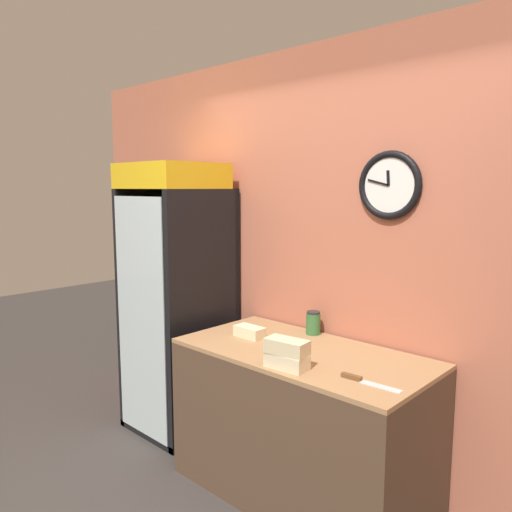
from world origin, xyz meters
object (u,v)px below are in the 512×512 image
at_px(sandwich_stack_bottom, 287,361).
at_px(sandwich_flat_left, 250,332).
at_px(chefs_knife, 362,380).
at_px(condiment_jar, 313,323).
at_px(beverage_cooler, 182,287).
at_px(sandwich_stack_middle, 287,347).

height_order(sandwich_stack_bottom, sandwich_flat_left, sandwich_stack_bottom).
height_order(chefs_knife, condiment_jar, condiment_jar).
relative_size(sandwich_stack_bottom, condiment_jar, 1.57).
bearing_deg(sandwich_flat_left, sandwich_stack_bottom, -26.74).
distance_m(beverage_cooler, sandwich_stack_middle, 1.38).
height_order(sandwich_stack_bottom, chefs_knife, sandwich_stack_bottom).
relative_size(beverage_cooler, sandwich_flat_left, 10.01).
bearing_deg(sandwich_stack_middle, sandwich_flat_left, 153.26).
distance_m(beverage_cooler, sandwich_stack_bottom, 1.38).
xyz_separation_m(sandwich_flat_left, condiment_jar, (0.25, 0.32, 0.04)).
relative_size(sandwich_stack_bottom, chefs_knife, 0.75).
distance_m(sandwich_flat_left, chefs_knife, 0.92).
relative_size(beverage_cooler, condiment_jar, 13.35).
distance_m(sandwich_stack_middle, sandwich_flat_left, 0.58).
bearing_deg(beverage_cooler, sandwich_stack_bottom, -15.60).
distance_m(sandwich_stack_bottom, sandwich_stack_middle, 0.08).
xyz_separation_m(beverage_cooler, sandwich_stack_middle, (1.32, -0.37, -0.08)).
bearing_deg(chefs_knife, condiment_jar, 143.70).
bearing_deg(chefs_knife, sandwich_stack_middle, -164.66).
distance_m(sandwich_flat_left, condiment_jar, 0.41).
xyz_separation_m(sandwich_stack_bottom, sandwich_flat_left, (-0.52, 0.26, -0.00)).
xyz_separation_m(sandwich_stack_middle, sandwich_flat_left, (-0.52, 0.26, -0.08)).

